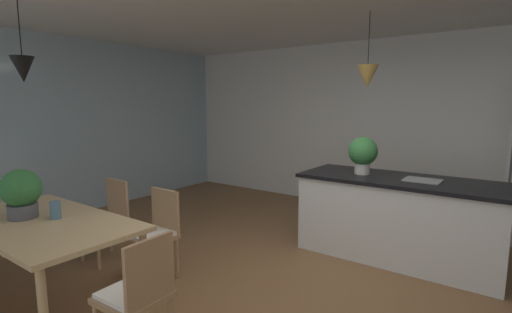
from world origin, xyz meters
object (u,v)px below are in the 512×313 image
(potted_plant_on_table, at_px, (21,192))
(chair_kitchen_end, at_px, (138,293))
(chair_far_right, at_px, (155,232))
(potted_plant_on_island, at_px, (363,153))
(chair_far_left, at_px, (108,217))
(kitchen_island, at_px, (398,217))
(dining_table, at_px, (43,228))
(vase_on_dining_table, at_px, (55,210))

(potted_plant_on_table, bearing_deg, chair_kitchen_end, 2.65)
(chair_far_right, bearing_deg, potted_plant_on_island, 54.84)
(chair_far_left, relative_size, potted_plant_on_table, 2.06)
(potted_plant_on_island, height_order, potted_plant_on_table, potted_plant_on_island)
(chair_kitchen_end, relative_size, kitchen_island, 0.41)
(dining_table, distance_m, chair_far_left, 0.95)
(potted_plant_on_table, bearing_deg, dining_table, 18.06)
(chair_far_right, relative_size, kitchen_island, 0.41)
(chair_far_left, height_order, kitchen_island, kitchen_island)
(chair_far_left, height_order, chair_kitchen_end, same)
(chair_kitchen_end, distance_m, vase_on_dining_table, 1.26)
(chair_kitchen_end, height_order, potted_plant_on_table, potted_plant_on_table)
(chair_far_left, bearing_deg, potted_plant_on_island, 41.64)
(potted_plant_on_table, distance_m, vase_on_dining_table, 0.33)
(dining_table, relative_size, chair_far_right, 2.05)
(chair_far_right, height_order, vase_on_dining_table, vase_on_dining_table)
(dining_table, height_order, vase_on_dining_table, vase_on_dining_table)
(potted_plant_on_table, bearing_deg, potted_plant_on_island, 55.35)
(chair_far_right, relative_size, potted_plant_on_island, 2.03)
(potted_plant_on_table, xyz_separation_m, vase_on_dining_table, (0.25, 0.15, -0.15))
(chair_far_right, relative_size, potted_plant_on_table, 2.06)
(dining_table, distance_m, potted_plant_on_island, 3.29)
(chair_far_left, bearing_deg, dining_table, -64.67)
(vase_on_dining_table, bearing_deg, dining_table, -116.93)
(dining_table, xyz_separation_m, vase_on_dining_table, (0.05, 0.09, 0.14))
(potted_plant_on_island, height_order, vase_on_dining_table, potted_plant_on_island)
(dining_table, height_order, chair_far_left, chair_far_left)
(potted_plant_on_island, bearing_deg, kitchen_island, -0.00)
(dining_table, height_order, potted_plant_on_table, potted_plant_on_table)
(dining_table, height_order, chair_kitchen_end, chair_kitchen_end)
(chair_far_right, distance_m, potted_plant_on_table, 1.19)
(chair_far_right, relative_size, vase_on_dining_table, 5.82)
(potted_plant_on_island, bearing_deg, chair_kitchen_end, -99.96)
(chair_kitchen_end, height_order, potted_plant_on_island, potted_plant_on_island)
(potted_plant_on_table, relative_size, vase_on_dining_table, 2.83)
(dining_table, relative_size, potted_plant_on_table, 4.21)
(chair_far_right, bearing_deg, chair_far_left, -180.00)
(chair_kitchen_end, bearing_deg, dining_table, -179.91)
(chair_far_right, bearing_deg, potted_plant_on_table, -123.54)
(chair_kitchen_end, distance_m, kitchen_island, 2.89)
(chair_kitchen_end, height_order, vase_on_dining_table, vase_on_dining_table)
(chair_kitchen_end, height_order, kitchen_island, kitchen_island)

